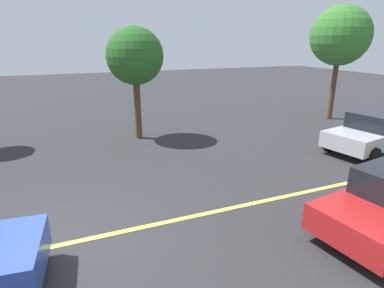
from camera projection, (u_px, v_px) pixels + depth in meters
ground_plane at (53, 247)px, 6.94m from camera, size 80.00×80.00×0.00m
lane_marking_centre at (181, 219)px, 8.01m from camera, size 28.00×0.16×0.01m
car_silver_far_lane at (374, 131)px, 12.84m from camera, size 4.61×2.69×1.58m
tree_left_verge at (135, 57)px, 13.56m from camera, size 2.48×2.48×4.94m
tree_right_verge at (340, 36)px, 16.89m from camera, size 3.16×3.16×6.15m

